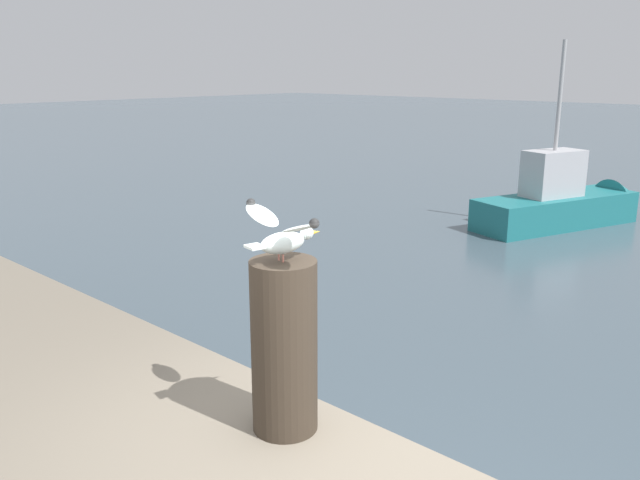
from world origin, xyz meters
TOP-DOWN VIEW (x-y plane):
  - mooring_post at (-0.49, -0.32)m, footprint 0.32×0.32m
  - seagull at (-0.49, -0.31)m, footprint 0.56×0.39m
  - boat_teal at (-3.59, 10.91)m, footprint 2.40×4.46m

SIDE VIEW (x-z plane):
  - boat_teal at x=-3.59m, z-range -1.43..2.35m
  - mooring_post at x=-0.49m, z-range 1.42..2.27m
  - seagull at x=-0.49m, z-range 2.27..2.51m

